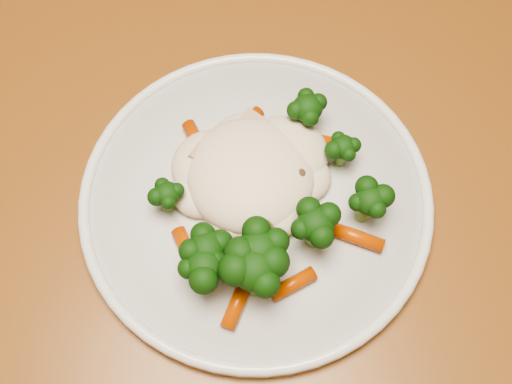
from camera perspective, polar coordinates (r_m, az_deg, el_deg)
dining_table at (r=0.65m, az=7.90°, el=-2.89°), size 1.41×1.08×0.75m
plate at (r=0.55m, az=-0.00°, el=-0.64°), size 0.30×0.30×0.01m
meal at (r=0.52m, az=0.24°, el=-0.78°), size 0.19×0.19×0.05m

